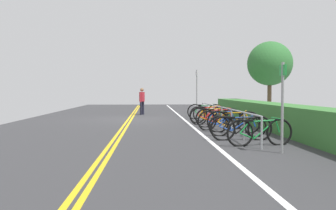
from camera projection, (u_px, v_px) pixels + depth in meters
name	position (u px, v px, depth m)	size (l,w,h in m)	color
ground_plane	(130.00, 120.00, 17.25)	(36.37, 10.31, 0.05)	#353538
centre_line_yellow_inner	(128.00, 119.00, 17.25)	(32.74, 0.10, 0.00)	gold
centre_line_yellow_outer	(131.00, 119.00, 17.25)	(32.74, 0.10, 0.00)	gold
bike_lane_stripe_white	(184.00, 119.00, 17.39)	(32.74, 0.12, 0.00)	white
bike_rack	(222.00, 112.00, 13.19)	(9.45, 0.05, 0.81)	#9EA0A5
bicycle_0	(205.00, 112.00, 17.32)	(0.54, 1.73, 0.79)	black
bicycle_1	(210.00, 113.00, 16.46)	(0.61, 1.64, 0.74)	black
bicycle_2	(209.00, 114.00, 15.53)	(0.65, 1.76, 0.77)	black
bicycle_3	(211.00, 116.00, 14.62)	(0.46, 1.79, 0.75)	black
bicycle_4	(218.00, 118.00, 13.59)	(0.46, 1.79, 0.77)	black
bicycle_5	(221.00, 120.00, 12.66)	(0.55, 1.75, 0.75)	black
bicycle_6	(233.00, 122.00, 11.82)	(0.66, 1.70, 0.77)	black
bicycle_7	(237.00, 126.00, 10.85)	(0.51, 1.74, 0.69)	black
bicycle_8	(241.00, 128.00, 10.00)	(0.46, 1.78, 0.74)	black
bicycle_9	(260.00, 132.00, 9.01)	(0.46, 1.78, 0.74)	black
pedestrian	(142.00, 99.00, 20.56)	(0.45, 0.32, 1.55)	#1E1E2D
sign_post_near	(197.00, 89.00, 18.51)	(0.36, 0.08, 2.49)	gray
sign_post_far	(282.00, 98.00, 7.90)	(0.36, 0.06, 2.04)	gray
hedge_backdrop	(288.00, 119.00, 11.80)	(18.40, 1.12, 0.93)	#387533
tree_near_left	(270.00, 64.00, 19.80)	(2.49, 2.49, 4.14)	brown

